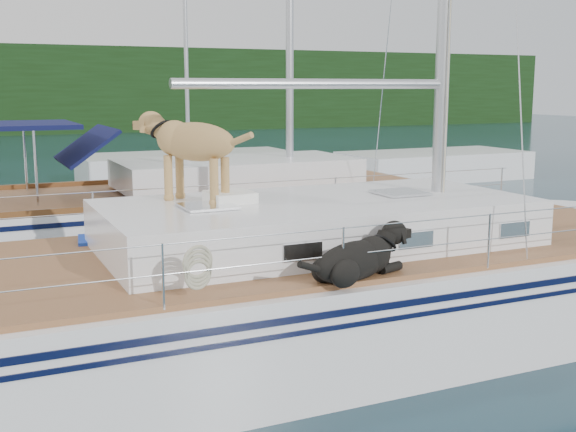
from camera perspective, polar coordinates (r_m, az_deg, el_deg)
name	(u,v)px	position (r m, az deg, el deg)	size (l,w,h in m)	color
ground	(258,350)	(8.97, -2.41, -10.55)	(120.00, 120.00, 0.00)	black
tree_line	(4,90)	(52.87, -21.49, 9.26)	(90.00, 3.00, 6.00)	black
shore_bank	(6,125)	(54.13, -21.41, 6.72)	(92.00, 1.00, 1.20)	#595147
main_sailboat	(264,295)	(8.79, -1.93, -6.29)	(12.00, 3.96, 14.01)	white
neighbor_sailboat	(186,216)	(14.65, -8.03, 0.04)	(11.00, 3.50, 13.30)	white
bg_boat_center	(189,168)	(24.98, -7.84, 3.79)	(7.20, 3.00, 11.65)	white
bg_boat_east	(434,166)	(25.86, 11.45, 3.91)	(6.40, 3.00, 11.65)	white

